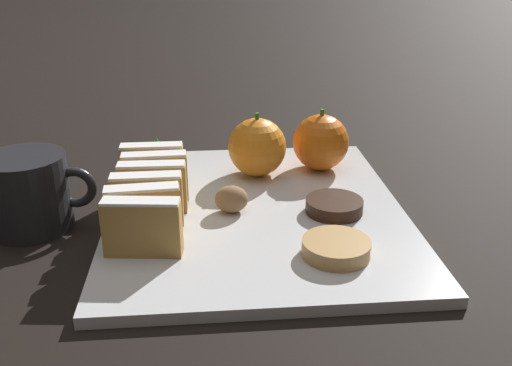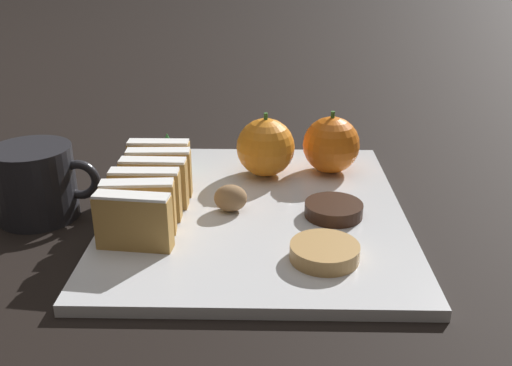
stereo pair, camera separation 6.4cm
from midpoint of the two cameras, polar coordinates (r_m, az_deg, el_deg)
The scene contains 15 objects.
ground_plane at distance 0.66m, azimuth -2.79°, elevation -3.42°, with size 6.00×6.00×0.00m, color black.
serving_platter at distance 0.66m, azimuth -2.80°, elevation -2.95°, with size 0.33×0.39×0.01m.
stollen_slice_front at distance 0.56m, azimuth -14.54°, elevation -4.40°, with size 0.08×0.03×0.06m.
stollen_slice_second at distance 0.59m, azimuth -14.27°, elevation -3.00°, with size 0.08×0.02×0.06m.
stollen_slice_third at distance 0.62m, azimuth -13.77°, elevation -1.71°, with size 0.08×0.02×0.06m.
stollen_slice_fourth at distance 0.65m, azimuth -13.12°, elevation -0.53°, with size 0.08×0.02×0.06m.
stollen_slice_fifth at distance 0.68m, azimuth -12.75°, elevation 0.55°, with size 0.08×0.02×0.06m.
stollen_slice_sixth at distance 0.71m, azimuth -12.88°, elevation 1.52°, with size 0.08×0.02×0.06m.
orange_near at distance 0.75m, azimuth 4.08°, elevation 4.03°, with size 0.07×0.07×0.08m.
orange_far at distance 0.73m, azimuth -2.40°, elevation 3.56°, with size 0.07×0.07×0.08m.
walnut at distance 0.64m, azimuth -5.35°, elevation -1.68°, with size 0.04×0.03×0.03m.
chocolate_cookie at distance 0.64m, azimuth 5.01°, elevation -2.36°, with size 0.06×0.06×0.02m.
gingerbread_cookie at distance 0.56m, azimuth 4.76°, elevation -6.57°, with size 0.07×0.07×0.02m.
evergreen_sprig at distance 0.75m, azimuth -12.25°, elevation 2.69°, with size 0.05×0.05×0.05m.
coffee_mug at distance 0.68m, azimuth -24.34°, elevation -0.93°, with size 0.12×0.09×0.08m.
Camera 1 is at (-0.05, -0.59, 0.30)m, focal length 40.00 mm.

